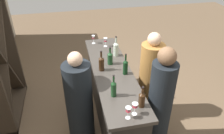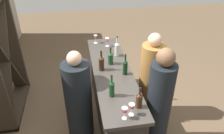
# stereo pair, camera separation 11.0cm
# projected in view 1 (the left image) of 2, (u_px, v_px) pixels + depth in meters

# --- Properties ---
(ground_plane) EXTENTS (12.00, 12.00, 0.00)m
(ground_plane) POSITION_uv_depth(u_px,v_px,m) (112.00, 116.00, 3.74)
(ground_plane) COLOR brown
(bar_counter) EXTENTS (2.23, 0.56, 0.94)m
(bar_counter) POSITION_uv_depth(u_px,v_px,m) (112.00, 94.00, 3.49)
(bar_counter) COLOR #2A2723
(bar_counter) RESTS_ON ground
(wine_rack) EXTENTS (1.25, 0.28, 1.88)m
(wine_rack) POSITION_uv_depth(u_px,v_px,m) (1.00, 64.00, 3.40)
(wine_rack) COLOR #33281E
(wine_rack) RESTS_ON ground
(wine_bottle_leftmost_amber_brown) EXTENTS (0.08, 0.08, 0.28)m
(wine_bottle_leftmost_amber_brown) POSITION_uv_depth(u_px,v_px,m) (142.00, 99.00, 2.52)
(wine_bottle_leftmost_amber_brown) COLOR #331E0F
(wine_bottle_leftmost_amber_brown) RESTS_ON bar_counter
(wine_bottle_second_left_olive_green) EXTENTS (0.07, 0.07, 0.31)m
(wine_bottle_second_left_olive_green) POSITION_uv_depth(u_px,v_px,m) (114.00, 88.00, 2.67)
(wine_bottle_second_left_olive_green) COLOR #193D1E
(wine_bottle_second_left_olive_green) RESTS_ON bar_counter
(wine_bottle_center_dark_green) EXTENTS (0.07, 0.07, 0.32)m
(wine_bottle_center_dark_green) POSITION_uv_depth(u_px,v_px,m) (125.00, 66.00, 3.09)
(wine_bottle_center_dark_green) COLOR black
(wine_bottle_center_dark_green) RESTS_ON bar_counter
(wine_bottle_second_right_amber_brown) EXTENTS (0.08, 0.08, 0.32)m
(wine_bottle_second_right_amber_brown) POSITION_uv_depth(u_px,v_px,m) (101.00, 63.00, 3.17)
(wine_bottle_second_right_amber_brown) COLOR #331E0F
(wine_bottle_second_right_amber_brown) RESTS_ON bar_counter
(wine_bottle_rightmost_olive_green) EXTENTS (0.08, 0.08, 0.28)m
(wine_bottle_rightmost_olive_green) POSITION_uv_depth(u_px,v_px,m) (110.00, 58.00, 3.33)
(wine_bottle_rightmost_olive_green) COLOR #193D1E
(wine_bottle_rightmost_olive_green) RESTS_ON bar_counter
(wine_bottle_far_right_clear_pale) EXTENTS (0.08, 0.08, 0.34)m
(wine_bottle_far_right_clear_pale) POSITION_uv_depth(u_px,v_px,m) (116.00, 48.00, 3.55)
(wine_bottle_far_right_clear_pale) COLOR #B7C6B2
(wine_bottle_far_right_clear_pale) RESTS_ON bar_counter
(wine_glass_near_left) EXTENTS (0.07, 0.07, 0.15)m
(wine_glass_near_left) POSITION_uv_depth(u_px,v_px,m) (135.00, 107.00, 2.40)
(wine_glass_near_left) COLOR white
(wine_glass_near_left) RESTS_ON bar_counter
(wine_glass_near_center) EXTENTS (0.07, 0.07, 0.16)m
(wine_glass_near_center) POSITION_uv_depth(u_px,v_px,m) (105.00, 41.00, 3.85)
(wine_glass_near_center) COLOR white
(wine_glass_near_center) RESTS_ON bar_counter
(wine_glass_near_right) EXTENTS (0.07, 0.07, 0.15)m
(wine_glass_near_right) POSITION_uv_depth(u_px,v_px,m) (128.00, 111.00, 2.35)
(wine_glass_near_right) COLOR white
(wine_glass_near_right) RESTS_ON bar_counter
(wine_glass_far_left) EXTENTS (0.07, 0.07, 0.15)m
(wine_glass_far_left) POSITION_uv_depth(u_px,v_px,m) (93.00, 38.00, 3.96)
(wine_glass_far_left) COLOR white
(wine_glass_far_left) RESTS_ON bar_counter
(person_left_guest) EXTENTS (0.42, 0.42, 1.49)m
(person_left_guest) POSITION_uv_depth(u_px,v_px,m) (150.00, 80.00, 3.47)
(person_left_guest) COLOR #9E6B33
(person_left_guest) RESTS_ON ground
(person_center_guest) EXTENTS (0.43, 0.43, 1.55)m
(person_center_guest) POSITION_uv_depth(u_px,v_px,m) (160.00, 103.00, 2.94)
(person_center_guest) COLOR black
(person_center_guest) RESTS_ON ground
(person_right_guest) EXTENTS (0.48, 0.48, 1.42)m
(person_right_guest) POSITION_uv_depth(u_px,v_px,m) (79.00, 101.00, 3.09)
(person_right_guest) COLOR black
(person_right_guest) RESTS_ON ground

